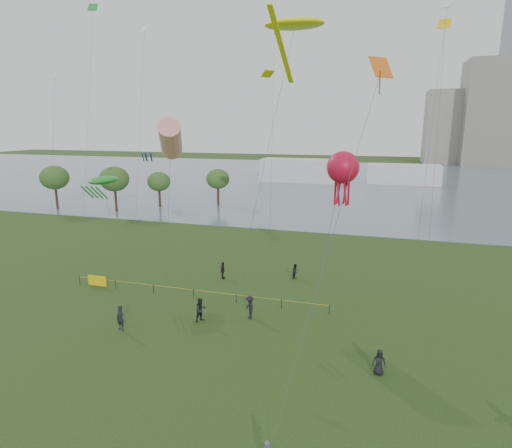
# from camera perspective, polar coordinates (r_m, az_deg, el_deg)

# --- Properties ---
(ground_plane) EXTENTS (400.00, 400.00, 0.00)m
(ground_plane) POSITION_cam_1_polar(r_m,az_deg,el_deg) (25.74, -6.82, -22.78)
(ground_plane) COLOR #1B310F
(lake) EXTENTS (400.00, 120.00, 0.08)m
(lake) POSITION_cam_1_polar(r_m,az_deg,el_deg) (120.30, 12.23, 5.64)
(lake) COLOR slate
(lake) RESTS_ON ground_plane
(building_mid) EXTENTS (20.00, 20.00, 38.00)m
(building_mid) POSITION_cam_1_polar(r_m,az_deg,el_deg) (184.93, 28.83, 12.77)
(building_mid) COLOR slate
(building_mid) RESTS_ON ground_plane
(building_low) EXTENTS (16.00, 18.00, 28.00)m
(building_low) POSITION_cam_1_polar(r_m,az_deg,el_deg) (188.52, 24.05, 11.69)
(building_low) COLOR gray
(building_low) RESTS_ON ground_plane
(pavilion_left) EXTENTS (22.00, 8.00, 6.00)m
(pavilion_left) POSITION_cam_1_polar(r_m,az_deg,el_deg) (116.51, 6.18, 7.11)
(pavilion_left) COLOR silver
(pavilion_left) RESTS_ON ground_plane
(pavilion_right) EXTENTS (18.00, 7.00, 5.00)m
(pavilion_right) POSITION_cam_1_polar(r_m,az_deg,el_deg) (117.85, 19.05, 6.29)
(pavilion_right) COLOR silver
(pavilion_right) RESTS_ON ground_plane
(trees) EXTENTS (31.57, 16.59, 7.98)m
(trees) POSITION_cam_1_polar(r_m,az_deg,el_deg) (81.11, -16.90, 5.74)
(trees) COLOR #321D17
(trees) RESTS_ON ground_plane
(fence) EXTENTS (24.07, 0.07, 1.05)m
(fence) POSITION_cam_1_polar(r_m,az_deg,el_deg) (41.64, -16.07, -7.80)
(fence) COLOR black
(fence) RESTS_ON ground_plane
(spectator_a) EXTENTS (1.10, 1.17, 1.91)m
(spectator_a) POSITION_cam_1_polar(r_m,az_deg,el_deg) (34.30, -7.35, -11.28)
(spectator_a) COLOR black
(spectator_a) RESTS_ON ground_plane
(spectator_b) EXTENTS (1.28, 1.40, 1.88)m
(spectator_b) POSITION_cam_1_polar(r_m,az_deg,el_deg) (34.51, -0.86, -11.02)
(spectator_b) COLOR black
(spectator_b) RESTS_ON ground_plane
(spectator_c) EXTENTS (0.51, 1.04, 1.72)m
(spectator_c) POSITION_cam_1_polar(r_m,az_deg,el_deg) (43.03, -4.45, -6.19)
(spectator_c) COLOR black
(spectator_c) RESTS_ON ground_plane
(spectator_d) EXTENTS (0.81, 0.54, 1.64)m
(spectator_d) POSITION_cam_1_polar(r_m,az_deg,el_deg) (28.63, 16.09, -17.27)
(spectator_d) COLOR black
(spectator_d) RESTS_ON ground_plane
(spectator_f) EXTENTS (0.79, 0.61, 1.92)m
(spectator_f) POSITION_cam_1_polar(r_m,az_deg,el_deg) (34.26, -17.63, -11.84)
(spectator_f) COLOR black
(spectator_f) RESTS_ON ground_plane
(spectator_g) EXTENTS (0.79, 0.90, 1.55)m
(spectator_g) POSITION_cam_1_polar(r_m,az_deg,el_deg) (43.06, 5.28, -6.31)
(spectator_g) COLOR black
(spectator_g) RESTS_ON ground_plane
(kite_stingray) EXTENTS (5.77, 9.97, 23.08)m
(kite_stingray) POSITION_cam_1_polar(r_m,az_deg,el_deg) (36.80, 5.06, 24.91)
(kite_stingray) COLOR #3F3F42
(kite_windsock) EXTENTS (4.37, 5.30, 15.77)m
(kite_windsock) POSITION_cam_1_polar(r_m,az_deg,el_deg) (40.85, -11.32, 11.05)
(kite_windsock) COLOR #3F3F42
(kite_creature) EXTENTS (3.87, 4.49, 10.02)m
(kite_creature) POSITION_cam_1_polar(r_m,az_deg,el_deg) (45.63, -19.71, 5.48)
(kite_creature) COLOR #3F3F42
(kite_octopus) EXTENTS (3.19, 3.16, 13.13)m
(kite_octopus) POSITION_cam_1_polar(r_m,az_deg,el_deg) (33.28, 11.52, 7.31)
(kite_octopus) COLOR #3F3F42
(kite_delta) EXTENTS (4.65, 13.21, 19.22)m
(kite_delta) POSITION_cam_1_polar(r_m,az_deg,el_deg) (28.78, 15.80, 17.67)
(kite_delta) COLOR #3F3F42
(small_kites) EXTENTS (43.21, 10.72, 12.47)m
(small_kites) POSITION_cam_1_polar(r_m,az_deg,el_deg) (41.25, 0.55, 26.63)
(small_kites) COLOR #198C2D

